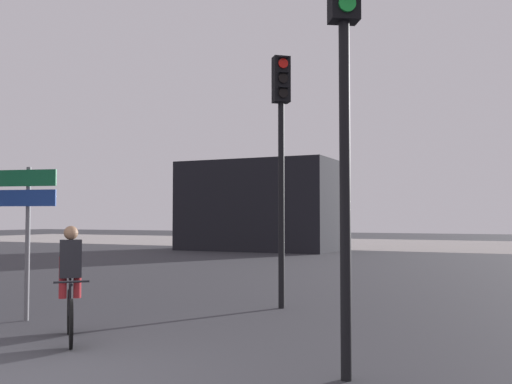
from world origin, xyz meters
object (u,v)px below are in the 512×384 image
at_px(traffic_light_near_right, 344,74).
at_px(cyclist, 70,282).
at_px(distant_building, 258,206).
at_px(traffic_light_center, 281,134).
at_px(direction_sign_post, 27,214).

xyz_separation_m(traffic_light_near_right, cyclist, (-4.13, 0.30, -2.49)).
xyz_separation_m(distant_building, cyclist, (6.81, -21.34, -1.54)).
xyz_separation_m(traffic_light_center, direction_sign_post, (-3.41, -3.05, -1.57)).
bearing_deg(cyclist, traffic_light_center, -157.57).
relative_size(traffic_light_center, cyclist, 3.01).
distance_m(traffic_light_center, direction_sign_post, 4.84).
bearing_deg(cyclist, direction_sign_post, -70.07).
height_order(distant_building, traffic_light_center, traffic_light_center).
relative_size(traffic_light_near_right, direction_sign_post, 1.84).
bearing_deg(traffic_light_center, direction_sign_post, 1.94).
xyz_separation_m(traffic_light_center, cyclist, (-1.66, -3.89, -2.55)).
bearing_deg(direction_sign_post, distant_building, -88.95).
bearing_deg(traffic_light_near_right, cyclist, -36.12).
bearing_deg(traffic_light_center, traffic_light_near_right, 80.52).
height_order(traffic_light_near_right, cyclist, traffic_light_near_right).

